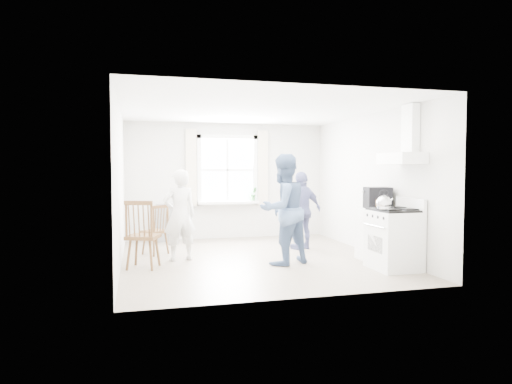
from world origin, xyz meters
The scene contains 15 objects.
room_shell centered at (0.00, 0.00, 1.30)m, with size 4.62×5.12×2.64m.
window_assembly centered at (0.00, 2.45, 1.46)m, with size 1.88×0.24×1.70m.
range_hood centered at (2.07, -1.35, 1.90)m, with size 0.45×0.76×0.94m.
shelf_unit centered at (-1.40, 2.33, 0.40)m, with size 0.40×0.30×0.80m, color slate.
gas_stove centered at (1.91, -1.35, 0.48)m, with size 0.68×0.76×1.12m.
kettle centered at (1.66, -1.47, 1.05)m, with size 0.23×0.23×0.32m.
low_cabinet centered at (1.98, -0.65, 0.45)m, with size 0.50×0.55×0.90m, color white.
stereo_stack centered at (1.99, -0.69, 1.08)m, with size 0.47×0.44×0.37m.
cardboard_box centered at (1.99, -0.78, 0.98)m, with size 0.26×0.19×0.17m, color #926E47.
windsor_chair_a centered at (-1.61, 0.80, 0.57)m, with size 0.54×0.54×0.93m.
windsor_chair_b centered at (-1.94, -0.38, 0.67)m, with size 0.59×0.58×1.10m.
person_left centered at (-1.28, 0.19, 0.78)m, with size 0.57×0.57×1.57m, color silver.
person_mid centered at (0.34, -0.56, 0.91)m, with size 0.89×0.89×1.82m, color #475F85.
person_right centered at (1.14, 0.71, 0.76)m, with size 0.89×0.89×1.52m, color navy.
potted_plant centered at (0.58, 2.36, 1.00)m, with size 0.17×0.17×0.31m, color #347636.
Camera 1 is at (-1.98, -7.68, 1.59)m, focal length 32.00 mm.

